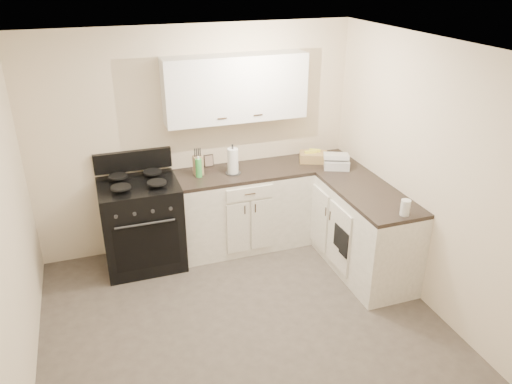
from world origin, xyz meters
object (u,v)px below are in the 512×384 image
object	(u,v)px
paper_towel	(233,161)
wicker_basket	(313,157)
knife_block	(198,165)
countertop_grill	(336,163)
stove	(142,226)

from	to	relation	value
paper_towel	wicker_basket	xyz separation A→B (m)	(0.99, 0.04, -0.09)
knife_block	countertop_grill	bearing A→B (deg)	-16.18
paper_towel	countertop_grill	xyz separation A→B (m)	(1.16, -0.21, -0.09)
countertop_grill	knife_block	bearing A→B (deg)	-167.03
knife_block	countertop_grill	distance (m)	1.56
stove	paper_towel	size ratio (longest dim) A/B	3.48
knife_block	countertop_grill	xyz separation A→B (m)	(1.53, -0.30, -0.06)
knife_block	wicker_basket	distance (m)	1.36
paper_towel	wicker_basket	distance (m)	1.00
stove	paper_towel	distance (m)	1.21
stove	countertop_grill	distance (m)	2.27
paper_towel	countertop_grill	world-z (taller)	paper_towel
wicker_basket	countertop_grill	size ratio (longest dim) A/B	1.14
wicker_basket	countertop_grill	xyz separation A→B (m)	(0.17, -0.25, -0.00)
knife_block	paper_towel	distance (m)	0.38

